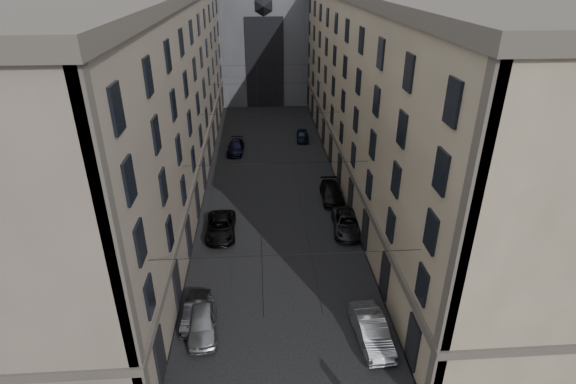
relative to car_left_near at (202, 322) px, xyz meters
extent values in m
cube|color=#383533|center=(-5.34, 23.23, -0.69)|extent=(7.00, 80.00, 0.15)
cube|color=#383533|center=(15.66, 23.23, -0.69)|extent=(7.00, 80.00, 0.15)
cube|color=#51473E|center=(-8.34, 23.23, 8.24)|extent=(13.00, 60.00, 18.00)
cube|color=#38332D|center=(-8.34, 23.23, 3.44)|extent=(13.40, 60.30, 0.50)
cube|color=brown|center=(18.66, 23.23, 8.24)|extent=(13.00, 60.00, 18.00)
cube|color=#38332D|center=(18.66, 23.23, 3.44)|extent=(13.40, 60.30, 0.50)
cube|color=#2D2D33|center=(5.16, 62.23, 14.24)|extent=(34.00, 22.00, 30.00)
cube|color=black|center=(5.16, 51.18, 6.24)|extent=(6.00, 0.30, 14.00)
cylinder|color=black|center=(5.16, -2.77, 6.74)|extent=(14.00, 0.03, 0.03)
cylinder|color=black|center=(5.16, 9.23, 6.74)|extent=(14.00, 0.03, 0.03)
cylinder|color=black|center=(5.16, 22.23, 6.74)|extent=(14.00, 0.03, 0.03)
cylinder|color=black|center=(5.16, 35.23, 6.74)|extent=(14.00, 0.03, 0.03)
cylinder|color=black|center=(5.16, 47.23, 6.74)|extent=(14.00, 0.03, 0.03)
cylinder|color=black|center=(3.86, 23.23, 6.34)|extent=(0.03, 60.00, 0.03)
cylinder|color=black|center=(6.46, 23.23, 6.34)|extent=(0.03, 60.00, 0.03)
imported|color=slate|center=(0.00, 0.00, 0.00)|extent=(2.19, 4.62, 1.52)
imported|color=black|center=(-0.54, 1.10, -0.10)|extent=(1.64, 4.09, 1.32)
imported|color=black|center=(0.39, 11.60, -0.03)|extent=(2.53, 5.34, 1.47)
imported|color=black|center=(0.96, 30.82, -0.08)|extent=(2.24, 4.85, 1.37)
imported|color=gray|center=(10.42, -1.46, 0.03)|extent=(2.04, 4.94, 1.59)
imported|color=black|center=(11.36, 11.50, -0.02)|extent=(2.89, 5.51, 1.48)
imported|color=black|center=(10.90, 17.43, -0.04)|extent=(2.13, 5.02, 1.45)
imported|color=black|center=(9.67, 34.63, -0.11)|extent=(1.80, 3.94, 1.31)
camera|label=1|loc=(3.91, -21.82, 19.92)|focal=28.00mm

